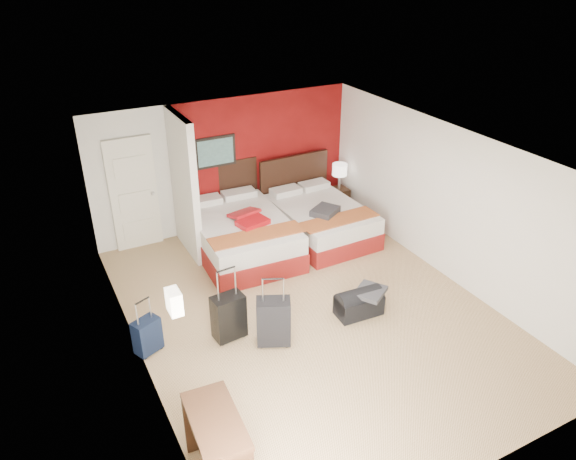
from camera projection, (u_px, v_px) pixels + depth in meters
ground at (310, 311)px, 8.18m from camera, size 6.50×6.50×0.00m
room_walls at (183, 219)px, 8.13m from camera, size 5.02×6.52×2.50m
red_accent_panel at (262, 158)px, 10.44m from camera, size 3.50×0.04×2.50m
partition_wall at (184, 186)px, 9.23m from camera, size 0.12×1.20×2.50m
entry_door at (134, 194)px, 9.49m from camera, size 0.82×0.06×2.05m
bed_left at (242, 236)px, 9.57m from camera, size 1.67×2.30×0.67m
bed_right at (321, 221)px, 10.15m from camera, size 1.48×2.07×0.61m
red_suitcase_open at (248, 218)px, 9.36m from camera, size 0.66×0.81×0.09m
jacket_bundle at (325, 211)px, 9.71m from camera, size 0.61×0.58×0.12m
nightstand at (338, 200)px, 11.15m from camera, size 0.37×0.37×0.50m
table_lamp at (339, 176)px, 10.91m from camera, size 0.39×0.39×0.53m
suitcase_black at (229, 318)px, 7.49m from camera, size 0.46×0.32×0.66m
suitcase_charcoal at (274, 323)px, 7.38m from camera, size 0.54×0.45×0.68m
suitcase_navy at (148, 337)px, 7.26m from camera, size 0.41×0.34×0.49m
duffel_bag at (359, 304)px, 8.05m from camera, size 0.70×0.40×0.34m
jacket_draped at (370, 292)px, 7.98m from camera, size 0.60×0.58×0.06m
desk at (218, 447)px, 5.50m from camera, size 0.54×0.98×0.79m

